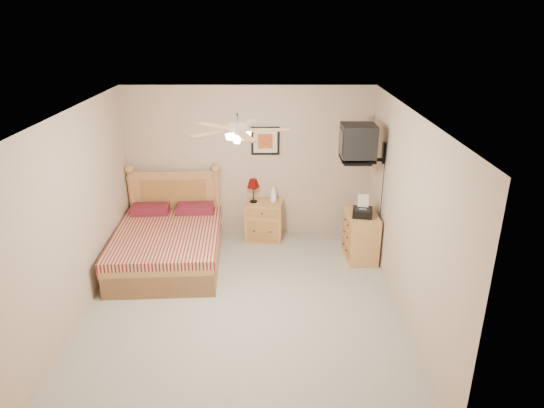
# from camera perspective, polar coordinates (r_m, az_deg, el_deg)

# --- Properties ---
(floor) EXTENTS (4.50, 4.50, 0.00)m
(floor) POSITION_cam_1_polar(r_m,az_deg,el_deg) (6.45, -3.40, -11.75)
(floor) COLOR gray
(floor) RESTS_ON ground
(ceiling) EXTENTS (4.00, 4.50, 0.04)m
(ceiling) POSITION_cam_1_polar(r_m,az_deg,el_deg) (5.49, -3.98, 10.59)
(ceiling) COLOR white
(ceiling) RESTS_ON ground
(wall_back) EXTENTS (4.00, 0.04, 2.50)m
(wall_back) POSITION_cam_1_polar(r_m,az_deg,el_deg) (7.97, -2.72, 4.88)
(wall_back) COLOR tan
(wall_back) RESTS_ON ground
(wall_front) EXTENTS (4.00, 0.04, 2.50)m
(wall_front) POSITION_cam_1_polar(r_m,az_deg,el_deg) (3.90, -5.67, -14.61)
(wall_front) COLOR tan
(wall_front) RESTS_ON ground
(wall_left) EXTENTS (0.04, 4.50, 2.50)m
(wall_left) POSITION_cam_1_polar(r_m,az_deg,el_deg) (6.31, -22.12, -1.39)
(wall_left) COLOR tan
(wall_left) RESTS_ON ground
(wall_right) EXTENTS (0.04, 4.50, 2.50)m
(wall_right) POSITION_cam_1_polar(r_m,az_deg,el_deg) (6.07, 15.53, -1.43)
(wall_right) COLOR tan
(wall_right) RESTS_ON ground
(bed) EXTENTS (1.60, 2.05, 1.28)m
(bed) POSITION_cam_1_polar(r_m,az_deg,el_deg) (7.29, -12.35, -2.42)
(bed) COLOR #A5673C
(bed) RESTS_ON ground
(nightstand) EXTENTS (0.64, 0.51, 0.65)m
(nightstand) POSITION_cam_1_polar(r_m,az_deg,el_deg) (8.06, -0.96, -1.94)
(nightstand) COLOR #C6863C
(nightstand) RESTS_ON ground
(table_lamp) EXTENTS (0.27, 0.27, 0.40)m
(table_lamp) POSITION_cam_1_polar(r_m,az_deg,el_deg) (7.88, -2.22, 1.60)
(table_lamp) COLOR #520402
(table_lamp) RESTS_ON nightstand
(lotion_bottle) EXTENTS (0.13, 0.13, 0.27)m
(lotion_bottle) POSITION_cam_1_polar(r_m,az_deg,el_deg) (7.90, 0.18, 1.17)
(lotion_bottle) COLOR white
(lotion_bottle) RESTS_ON nightstand
(framed_picture) EXTENTS (0.46, 0.04, 0.46)m
(framed_picture) POSITION_cam_1_polar(r_m,az_deg,el_deg) (7.85, -0.79, 7.43)
(framed_picture) COLOR black
(framed_picture) RESTS_ON wall_back
(dresser) EXTENTS (0.47, 0.65, 0.74)m
(dresser) POSITION_cam_1_polar(r_m,az_deg,el_deg) (7.50, 10.42, -3.77)
(dresser) COLOR tan
(dresser) RESTS_ON ground
(fax_machine) EXTENTS (0.34, 0.35, 0.30)m
(fax_machine) POSITION_cam_1_polar(r_m,az_deg,el_deg) (7.22, 10.65, -0.29)
(fax_machine) COLOR black
(fax_machine) RESTS_ON dresser
(magazine_lower) EXTENTS (0.26, 0.32, 0.03)m
(magazine_lower) POSITION_cam_1_polar(r_m,az_deg,el_deg) (7.53, 10.01, -0.45)
(magazine_lower) COLOR #BEB596
(magazine_lower) RESTS_ON dresser
(magazine_upper) EXTENTS (0.25, 0.29, 0.02)m
(magazine_upper) POSITION_cam_1_polar(r_m,az_deg,el_deg) (7.56, 10.06, -0.19)
(magazine_upper) COLOR tan
(magazine_upper) RESTS_ON magazine_lower
(wall_tv) EXTENTS (0.56, 0.46, 0.58)m
(wall_tv) POSITION_cam_1_polar(r_m,az_deg,el_deg) (7.07, 11.28, 7.01)
(wall_tv) COLOR black
(wall_tv) RESTS_ON wall_right
(ceiling_fan) EXTENTS (1.14, 1.14, 0.28)m
(ceiling_fan) POSITION_cam_1_polar(r_m,az_deg,el_deg) (5.32, -4.08, 8.70)
(ceiling_fan) COLOR silver
(ceiling_fan) RESTS_ON ceiling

